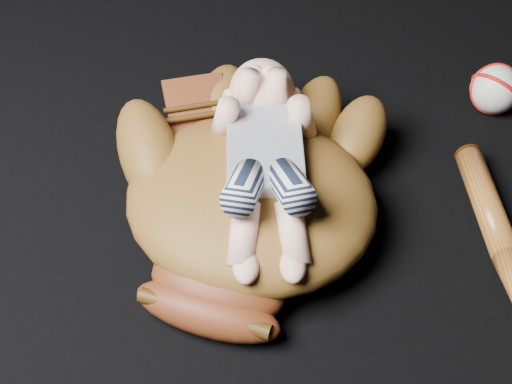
% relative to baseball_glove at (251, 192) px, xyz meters
% --- Properties ---
extents(baseball_glove, '(0.59, 0.62, 0.16)m').
position_rel_baseball_glove_xyz_m(baseball_glove, '(0.00, 0.00, 0.00)').
color(baseball_glove, '#5D3913').
rests_on(baseball_glove, ground).
extents(newborn_baby, '(0.17, 0.37, 0.15)m').
position_rel_baseball_glove_xyz_m(newborn_baby, '(0.02, 0.01, 0.05)').
color(newborn_baby, '#F3B39C').
rests_on(newborn_baby, baseball_glove).
extents(baseball_bat, '(0.06, 0.44, 0.04)m').
position_rel_baseball_glove_xyz_m(baseball_bat, '(0.35, -0.10, -0.06)').
color(baseball_bat, '#94511C').
rests_on(baseball_bat, ground).
extents(baseball, '(0.10, 0.10, 0.08)m').
position_rel_baseball_glove_xyz_m(baseball, '(0.41, 0.25, -0.04)').
color(baseball, silver).
rests_on(baseball, ground).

